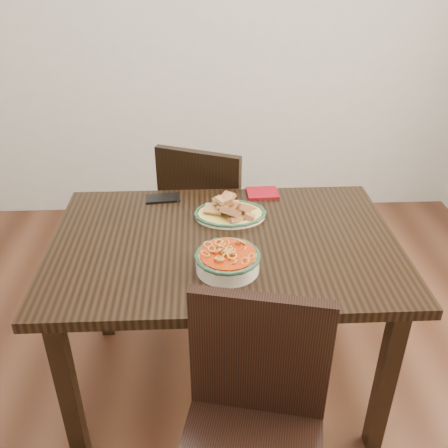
{
  "coord_description": "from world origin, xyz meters",
  "views": [
    {
      "loc": [
        -0.05,
        -1.51,
        1.75
      ],
      "look_at": [
        0.02,
        0.1,
        0.81
      ],
      "focal_mm": 40.0,
      "sensor_mm": 36.0,
      "label": 1
    }
  ],
  "objects_px": {
    "noodle_bowl": "(228,259)",
    "chair_near": "(253,423)",
    "smartphone": "(163,198)",
    "chair_far": "(207,215)",
    "fish_plate": "(230,207)",
    "dining_table": "(224,260)"
  },
  "relations": [
    {
      "from": "chair_far",
      "to": "chair_near",
      "type": "xyz_separation_m",
      "value": [
        0.11,
        -1.27,
        0.0
      ]
    },
    {
      "from": "chair_far",
      "to": "fish_plate",
      "type": "relative_size",
      "value": 3.1
    },
    {
      "from": "chair_near",
      "to": "fish_plate",
      "type": "bearing_deg",
      "value": 104.51
    },
    {
      "from": "dining_table",
      "to": "noodle_bowl",
      "type": "relative_size",
      "value": 5.73
    },
    {
      "from": "chair_near",
      "to": "fish_plate",
      "type": "height_order",
      "value": "chair_near"
    },
    {
      "from": "dining_table",
      "to": "fish_plate",
      "type": "xyz_separation_m",
      "value": [
        0.03,
        0.18,
        0.13
      ]
    },
    {
      "from": "dining_table",
      "to": "fish_plate",
      "type": "distance_m",
      "value": 0.23
    },
    {
      "from": "fish_plate",
      "to": "dining_table",
      "type": "bearing_deg",
      "value": -100.14
    },
    {
      "from": "noodle_bowl",
      "to": "smartphone",
      "type": "distance_m",
      "value": 0.59
    },
    {
      "from": "noodle_bowl",
      "to": "chair_near",
      "type": "bearing_deg",
      "value": -83.0
    },
    {
      "from": "smartphone",
      "to": "chair_far",
      "type": "bearing_deg",
      "value": 50.54
    },
    {
      "from": "smartphone",
      "to": "noodle_bowl",
      "type": "bearing_deg",
      "value": -70.87
    },
    {
      "from": "noodle_bowl",
      "to": "dining_table",
      "type": "bearing_deg",
      "value": 90.76
    },
    {
      "from": "chair_far",
      "to": "dining_table",
      "type": "bearing_deg",
      "value": 117.8
    },
    {
      "from": "chair_far",
      "to": "noodle_bowl",
      "type": "distance_m",
      "value": 0.89
    },
    {
      "from": "chair_far",
      "to": "fish_plate",
      "type": "bearing_deg",
      "value": 123.66
    },
    {
      "from": "dining_table",
      "to": "noodle_bowl",
      "type": "distance_m",
      "value": 0.23
    },
    {
      "from": "dining_table",
      "to": "noodle_bowl",
      "type": "bearing_deg",
      "value": -89.24
    },
    {
      "from": "chair_far",
      "to": "chair_near",
      "type": "distance_m",
      "value": 1.27
    },
    {
      "from": "fish_plate",
      "to": "noodle_bowl",
      "type": "bearing_deg",
      "value": -94.67
    },
    {
      "from": "chair_far",
      "to": "fish_plate",
      "type": "height_order",
      "value": "chair_far"
    },
    {
      "from": "chair_near",
      "to": "noodle_bowl",
      "type": "bearing_deg",
      "value": 109.87
    }
  ]
}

